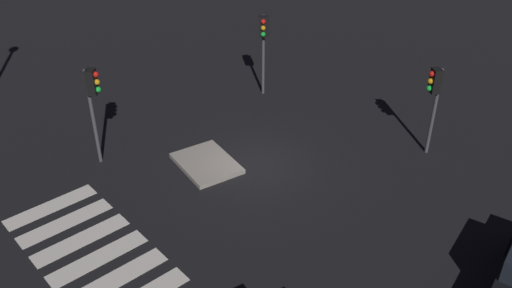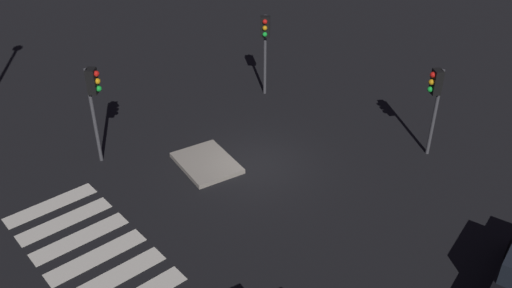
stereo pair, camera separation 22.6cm
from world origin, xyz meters
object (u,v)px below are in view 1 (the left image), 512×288
(traffic_island, at_px, (206,163))
(traffic_light_south, at_px, (93,94))
(traffic_light_north, at_px, (434,91))
(traffic_light_west, at_px, (263,36))

(traffic_island, distance_m, traffic_light_south, 5.02)
(traffic_island, xyz_separation_m, traffic_light_north, (5.13, 7.16, 2.70))
(traffic_light_west, distance_m, traffic_light_south, 8.72)
(traffic_light_west, relative_size, traffic_light_south, 1.00)
(traffic_island, bearing_deg, traffic_light_west, 118.08)
(traffic_island, xyz_separation_m, traffic_light_south, (-2.93, -2.85, 2.90))
(traffic_island, bearing_deg, traffic_light_north, 54.39)
(traffic_light_north, bearing_deg, traffic_light_west, -47.51)
(traffic_light_south, bearing_deg, traffic_island, -0.99)
(traffic_light_north, xyz_separation_m, traffic_light_south, (-8.06, -10.01, 0.20))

